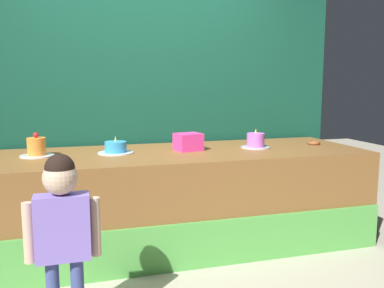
# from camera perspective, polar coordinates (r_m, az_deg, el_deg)

# --- Properties ---
(ground_plane) EXTENTS (12.00, 12.00, 0.00)m
(ground_plane) POSITION_cam_1_polar(r_m,az_deg,el_deg) (3.23, -3.15, -17.07)
(ground_plane) COLOR #BCB29E
(stage_platform) EXTENTS (3.62, 1.08, 0.81)m
(stage_platform) POSITION_cam_1_polar(r_m,az_deg,el_deg) (3.57, -5.14, -7.66)
(stage_platform) COLOR brown
(stage_platform) RESTS_ON ground_plane
(curtain_backdrop) EXTENTS (3.94, 0.08, 3.06)m
(curtain_backdrop) POSITION_cam_1_polar(r_m,az_deg,el_deg) (4.06, -7.11, 10.36)
(curtain_backdrop) COLOR #144C38
(curtain_backdrop) RESTS_ON ground_plane
(child_figure) EXTENTS (0.40, 0.18, 1.03)m
(child_figure) POSITION_cam_1_polar(r_m,az_deg,el_deg) (2.34, -17.34, -10.09)
(child_figure) COLOR #3F4C8C
(child_figure) RESTS_ON ground_plane
(pink_box) EXTENTS (0.25, 0.22, 0.15)m
(pink_box) POSITION_cam_1_polar(r_m,az_deg,el_deg) (3.58, -0.52, 0.29)
(pink_box) COLOR #F83B9C
(pink_box) RESTS_ON stage_platform
(donut) EXTENTS (0.12, 0.12, 0.03)m
(donut) POSITION_cam_1_polar(r_m,az_deg,el_deg) (4.09, 16.30, 0.15)
(donut) COLOR brown
(donut) RESTS_ON stage_platform
(cake_center_left) EXTENTS (0.26, 0.26, 0.19)m
(cake_center_left) POSITION_cam_1_polar(r_m,az_deg,el_deg) (3.51, -20.51, -0.51)
(cake_center_left) COLOR silver
(cake_center_left) RESTS_ON stage_platform
(cake_center_right) EXTENTS (0.29, 0.29, 0.15)m
(cake_center_right) POSITION_cam_1_polar(r_m,az_deg,el_deg) (3.49, -10.40, -0.57)
(cake_center_right) COLOR silver
(cake_center_right) RESTS_ON stage_platform
(cake_far_right) EXTENTS (0.26, 0.26, 0.18)m
(cake_far_right) POSITION_cam_1_polar(r_m,az_deg,el_deg) (3.76, 8.69, 0.37)
(cake_far_right) COLOR silver
(cake_far_right) RESTS_ON stage_platform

